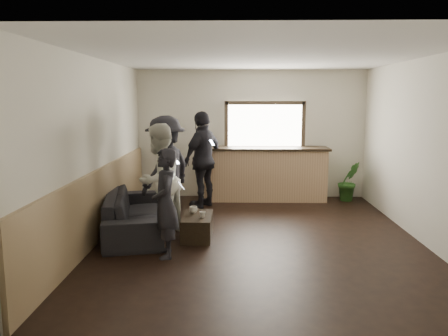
{
  "coord_description": "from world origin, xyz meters",
  "views": [
    {
      "loc": [
        -0.37,
        -6.65,
        2.18
      ],
      "look_at": [
        -0.53,
        0.4,
        1.06
      ],
      "focal_mm": 35.0,
      "sensor_mm": 36.0,
      "label": 1
    }
  ],
  "objects_px": {
    "cup_a": "(193,210)",
    "cup_b": "(202,215)",
    "bar_counter": "(265,170)",
    "coffee_table": "(197,227)",
    "person_d": "(203,159)",
    "person_c": "(166,170)",
    "sofa": "(134,213)",
    "person_b": "(159,180)",
    "potted_plant": "(349,181)",
    "person_a": "(165,203)"
  },
  "relations": [
    {
      "from": "person_b",
      "to": "cup_a",
      "type": "bearing_deg",
      "value": 115.98
    },
    {
      "from": "bar_counter",
      "to": "coffee_table",
      "type": "xyz_separation_m",
      "value": [
        -1.24,
        -2.69,
        -0.46
      ]
    },
    {
      "from": "cup_a",
      "to": "person_a",
      "type": "height_order",
      "value": "person_a"
    },
    {
      "from": "sofa",
      "to": "person_c",
      "type": "xyz_separation_m",
      "value": [
        0.45,
        0.61,
        0.62
      ]
    },
    {
      "from": "coffee_table",
      "to": "person_b",
      "type": "bearing_deg",
      "value": 166.57
    },
    {
      "from": "cup_a",
      "to": "person_a",
      "type": "xyz_separation_m",
      "value": [
        -0.29,
        -0.99,
        0.34
      ]
    },
    {
      "from": "bar_counter",
      "to": "coffee_table",
      "type": "height_order",
      "value": "bar_counter"
    },
    {
      "from": "sofa",
      "to": "cup_a",
      "type": "height_order",
      "value": "sofa"
    },
    {
      "from": "sofa",
      "to": "person_b",
      "type": "height_order",
      "value": "person_b"
    },
    {
      "from": "person_a",
      "to": "person_c",
      "type": "relative_size",
      "value": 0.8
    },
    {
      "from": "person_a",
      "to": "cup_a",
      "type": "bearing_deg",
      "value": 151.46
    },
    {
      "from": "bar_counter",
      "to": "cup_a",
      "type": "relative_size",
      "value": 19.97
    },
    {
      "from": "bar_counter",
      "to": "potted_plant",
      "type": "relative_size",
      "value": 3.16
    },
    {
      "from": "cup_a",
      "to": "person_c",
      "type": "bearing_deg",
      "value": 126.34
    },
    {
      "from": "potted_plant",
      "to": "person_c",
      "type": "bearing_deg",
      "value": -154.73
    },
    {
      "from": "cup_b",
      "to": "person_c",
      "type": "relative_size",
      "value": 0.05
    },
    {
      "from": "potted_plant",
      "to": "person_d",
      "type": "height_order",
      "value": "person_d"
    },
    {
      "from": "sofa",
      "to": "person_c",
      "type": "distance_m",
      "value": 0.98
    },
    {
      "from": "bar_counter",
      "to": "sofa",
      "type": "relative_size",
      "value": 1.2
    },
    {
      "from": "cup_b",
      "to": "potted_plant",
      "type": "height_order",
      "value": "potted_plant"
    },
    {
      "from": "sofa",
      "to": "potted_plant",
      "type": "distance_m",
      "value": 4.74
    },
    {
      "from": "person_b",
      "to": "coffee_table",
      "type": "bearing_deg",
      "value": 101.92
    },
    {
      "from": "sofa",
      "to": "potted_plant",
      "type": "height_order",
      "value": "potted_plant"
    },
    {
      "from": "bar_counter",
      "to": "sofa",
      "type": "distance_m",
      "value": 3.36
    },
    {
      "from": "cup_b",
      "to": "person_a",
      "type": "height_order",
      "value": "person_a"
    },
    {
      "from": "cup_a",
      "to": "person_b",
      "type": "xyz_separation_m",
      "value": [
        -0.54,
        -0.01,
        0.48
      ]
    },
    {
      "from": "sofa",
      "to": "coffee_table",
      "type": "height_order",
      "value": "sofa"
    },
    {
      "from": "person_d",
      "to": "potted_plant",
      "type": "bearing_deg",
      "value": 134.76
    },
    {
      "from": "person_b",
      "to": "sofa",
      "type": "bearing_deg",
      "value": -80.38
    },
    {
      "from": "bar_counter",
      "to": "person_b",
      "type": "bearing_deg",
      "value": -126.2
    },
    {
      "from": "bar_counter",
      "to": "person_d",
      "type": "relative_size",
      "value": 1.39
    },
    {
      "from": "person_b",
      "to": "person_c",
      "type": "height_order",
      "value": "person_c"
    },
    {
      "from": "potted_plant",
      "to": "person_c",
      "type": "relative_size",
      "value": 0.45
    },
    {
      "from": "cup_b",
      "to": "person_d",
      "type": "relative_size",
      "value": 0.05
    },
    {
      "from": "cup_a",
      "to": "cup_b",
      "type": "bearing_deg",
      "value": -58.12
    },
    {
      "from": "coffee_table",
      "to": "person_c",
      "type": "distance_m",
      "value": 1.33
    },
    {
      "from": "sofa",
      "to": "person_d",
      "type": "height_order",
      "value": "person_d"
    },
    {
      "from": "person_d",
      "to": "person_a",
      "type": "bearing_deg",
      "value": 27.97
    },
    {
      "from": "cup_a",
      "to": "person_a",
      "type": "relative_size",
      "value": 0.09
    },
    {
      "from": "person_d",
      "to": "person_c",
      "type": "bearing_deg",
      "value": 8.06
    },
    {
      "from": "person_d",
      "to": "coffee_table",
      "type": "bearing_deg",
      "value": 35.62
    },
    {
      "from": "sofa",
      "to": "coffee_table",
      "type": "xyz_separation_m",
      "value": [
        1.07,
        -0.27,
        -0.15
      ]
    },
    {
      "from": "potted_plant",
      "to": "person_b",
      "type": "relative_size",
      "value": 0.47
    },
    {
      "from": "sofa",
      "to": "person_d",
      "type": "relative_size",
      "value": 1.16
    },
    {
      "from": "person_c",
      "to": "person_d",
      "type": "height_order",
      "value": "person_d"
    },
    {
      "from": "cup_a",
      "to": "person_c",
      "type": "relative_size",
      "value": 0.07
    },
    {
      "from": "person_b",
      "to": "person_d",
      "type": "bearing_deg",
      "value": -171.46
    },
    {
      "from": "sofa",
      "to": "person_b",
      "type": "relative_size",
      "value": 1.25
    },
    {
      "from": "bar_counter",
      "to": "coffee_table",
      "type": "distance_m",
      "value": 3.0
    },
    {
      "from": "person_a",
      "to": "person_d",
      "type": "xyz_separation_m",
      "value": [
        0.32,
        2.88,
        0.21
      ]
    }
  ]
}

